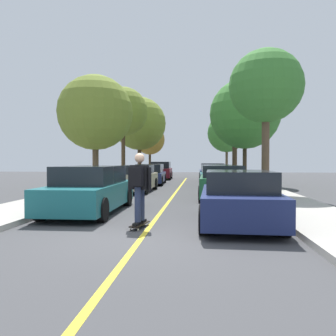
% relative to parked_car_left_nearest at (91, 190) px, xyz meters
% --- Properties ---
extents(ground, '(80.00, 80.00, 0.00)m').
position_rel_parked_car_left_nearest_xyz_m(ground, '(2.16, -2.97, -0.70)').
color(ground, '#424244').
extents(center_line, '(0.12, 39.20, 0.01)m').
position_rel_parked_car_left_nearest_xyz_m(center_line, '(2.16, 1.03, -0.70)').
color(center_line, gold).
rests_on(center_line, ground).
extents(parked_car_left_nearest, '(1.90, 4.56, 1.42)m').
position_rel_parked_car_left_nearest_xyz_m(parked_car_left_nearest, '(0.00, 0.00, 0.00)').
color(parked_car_left_nearest, '#196066').
rests_on(parked_car_left_nearest, ground).
extents(parked_car_left_near, '(1.99, 4.29, 1.36)m').
position_rel_parked_car_left_nearest_xyz_m(parked_car_left_near, '(0.00, 7.04, -0.02)').
color(parked_car_left_near, '#BCAD89').
rests_on(parked_car_left_near, ground).
extents(parked_car_left_far, '(2.09, 4.55, 1.36)m').
position_rel_parked_car_left_nearest_xyz_m(parked_car_left_far, '(0.00, 12.60, -0.02)').
color(parked_car_left_far, navy).
rests_on(parked_car_left_far, ground).
extents(parked_car_left_farthest, '(1.98, 4.05, 1.51)m').
position_rel_parked_car_left_nearest_xyz_m(parked_car_left_farthest, '(-0.00, 18.93, 0.04)').
color(parked_car_left_farthest, maroon).
rests_on(parked_car_left_farthest, ground).
extents(parked_car_right_nearest, '(1.99, 4.10, 1.34)m').
position_rel_parked_car_left_nearest_xyz_m(parked_car_right_nearest, '(4.31, -1.59, -0.05)').
color(parked_car_right_nearest, navy).
rests_on(parked_car_right_nearest, ground).
extents(parked_car_right_near, '(2.03, 4.51, 1.40)m').
position_rel_parked_car_left_nearest_xyz_m(parked_car_right_near, '(4.31, 4.21, -0.01)').
color(parked_car_right_near, '#1E5B33').
rests_on(parked_car_right_near, ground).
extents(parked_car_right_far, '(1.99, 4.54, 1.36)m').
position_rel_parked_car_left_nearest_xyz_m(parked_car_right_far, '(4.31, 10.44, -0.03)').
color(parked_car_right_far, '#196066').
rests_on(parked_car_right_far, ground).
extents(parked_car_right_farthest, '(2.00, 4.50, 1.40)m').
position_rel_parked_car_left_nearest_xyz_m(parked_car_right_farthest, '(4.31, 16.01, -0.00)').
color(parked_car_right_farthest, navy).
rests_on(parked_car_right_farthest, ground).
extents(street_tree_left_nearest, '(3.76, 3.76, 5.75)m').
position_rel_parked_car_left_nearest_xyz_m(street_tree_left_nearest, '(-1.88, 6.44, 3.30)').
color(street_tree_left_nearest, brown).
rests_on(street_tree_left_nearest, sidewalk_left).
extents(street_tree_left_near, '(3.36, 3.36, 6.51)m').
position_rel_parked_car_left_nearest_xyz_m(street_tree_left_near, '(-1.88, 12.64, 4.25)').
color(street_tree_left_near, '#4C3823').
rests_on(street_tree_left_near, sidewalk_left).
extents(street_tree_left_far, '(4.62, 4.62, 7.01)m').
position_rel_parked_car_left_nearest_xyz_m(street_tree_left_far, '(-1.88, 18.90, 4.13)').
color(street_tree_left_far, '#4C3823').
rests_on(street_tree_left_far, sidewalk_left).
extents(street_tree_left_farthest, '(3.15, 3.15, 5.27)m').
position_rel_parked_car_left_nearest_xyz_m(street_tree_left_farthest, '(-1.88, 25.05, 3.12)').
color(street_tree_left_farthest, '#3D2D1E').
rests_on(street_tree_left_farthest, sidewalk_left).
extents(street_tree_right_nearest, '(3.17, 3.17, 6.26)m').
position_rel_parked_car_left_nearest_xyz_m(street_tree_right_nearest, '(6.19, 4.81, 4.09)').
color(street_tree_right_nearest, brown).
rests_on(street_tree_right_nearest, sidewalk_right).
extents(street_tree_right_near, '(4.41, 4.41, 6.61)m').
position_rel_parked_car_left_nearest_xyz_m(street_tree_right_near, '(6.19, 11.47, 3.84)').
color(street_tree_right_near, '#3D2D1E').
rests_on(street_tree_right_near, sidewalk_right).
extents(street_tree_right_far, '(3.28, 3.28, 6.78)m').
position_rel_parked_car_left_nearest_xyz_m(street_tree_right_far, '(6.19, 17.52, 4.53)').
color(street_tree_right_far, '#3D2D1E').
rests_on(street_tree_right_far, sidewalk_right).
extents(street_tree_right_farthest, '(4.02, 4.02, 6.38)m').
position_rel_parked_car_left_nearest_xyz_m(street_tree_right_farthest, '(6.19, 25.45, 3.80)').
color(street_tree_right_farthest, brown).
rests_on(street_tree_right_farthest, sidewalk_right).
extents(skateboard, '(0.37, 0.87, 0.10)m').
position_rel_parked_car_left_nearest_xyz_m(skateboard, '(1.94, -2.26, -0.61)').
color(skateboard, black).
rests_on(skateboard, ground).
extents(skateboarder, '(0.59, 0.71, 1.66)m').
position_rel_parked_car_left_nearest_xyz_m(skateboarder, '(1.93, -2.29, 0.35)').
color(skateboarder, black).
rests_on(skateboarder, skateboard).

